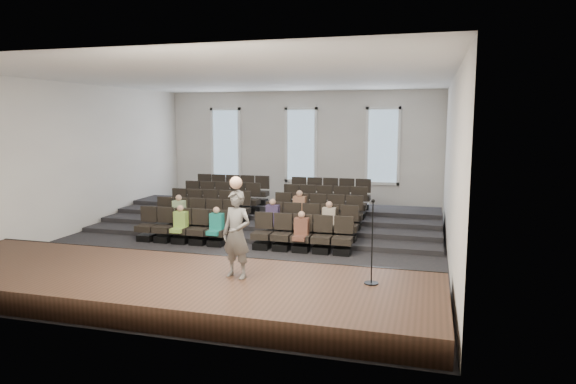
# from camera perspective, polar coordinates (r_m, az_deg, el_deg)

# --- Properties ---
(ground) EXTENTS (14.00, 14.00, 0.00)m
(ground) POSITION_cam_1_polar(r_m,az_deg,el_deg) (16.08, -4.70, -5.63)
(ground) COLOR black
(ground) RESTS_ON ground
(ceiling) EXTENTS (12.00, 14.00, 0.02)m
(ceiling) POSITION_cam_1_polar(r_m,az_deg,el_deg) (15.67, -4.91, 12.47)
(ceiling) COLOR white
(ceiling) RESTS_ON ground
(wall_back) EXTENTS (12.00, 0.04, 5.00)m
(wall_back) POSITION_cam_1_polar(r_m,az_deg,el_deg) (22.37, 1.49, 4.74)
(wall_back) COLOR silver
(wall_back) RESTS_ON ground
(wall_front) EXTENTS (12.00, 0.04, 5.00)m
(wall_front) POSITION_cam_1_polar(r_m,az_deg,el_deg) (9.46, -19.79, -0.33)
(wall_front) COLOR silver
(wall_front) RESTS_ON ground
(wall_left) EXTENTS (0.04, 14.00, 5.00)m
(wall_left) POSITION_cam_1_polar(r_m,az_deg,el_deg) (18.64, -22.45, 3.46)
(wall_left) COLOR silver
(wall_left) RESTS_ON ground
(wall_right) EXTENTS (0.04, 14.00, 5.00)m
(wall_right) POSITION_cam_1_polar(r_m,az_deg,el_deg) (14.70, 17.79, 2.61)
(wall_right) COLOR silver
(wall_right) RESTS_ON ground
(stage) EXTENTS (11.80, 3.60, 0.50)m
(stage) POSITION_cam_1_polar(r_m,az_deg,el_deg) (11.55, -13.66, -10.08)
(stage) COLOR #3E261A
(stage) RESTS_ON ground
(stage_lip) EXTENTS (11.80, 0.06, 0.52)m
(stage_lip) POSITION_cam_1_polar(r_m,az_deg,el_deg) (13.05, -9.83, -7.85)
(stage_lip) COLOR black
(stage_lip) RESTS_ON ground
(risers) EXTENTS (11.80, 4.80, 0.60)m
(risers) POSITION_cam_1_polar(r_m,az_deg,el_deg) (18.97, -1.38, -2.88)
(risers) COLOR black
(risers) RESTS_ON ground
(seating_rows) EXTENTS (6.80, 4.70, 1.67)m
(seating_rows) POSITION_cam_1_polar(r_m,az_deg,el_deg) (17.35, -2.96, -2.29)
(seating_rows) COLOR black
(seating_rows) RESTS_ON ground
(windows) EXTENTS (8.44, 0.10, 3.24)m
(windows) POSITION_cam_1_polar(r_m,az_deg,el_deg) (22.29, 1.45, 5.24)
(windows) COLOR white
(windows) RESTS_ON wall_back
(audience) EXTENTS (5.45, 2.64, 1.10)m
(audience) POSITION_cam_1_polar(r_m,az_deg,el_deg) (15.98, -3.90, -2.82)
(audience) COLOR #8BB648
(audience) RESTS_ON seating_rows
(speaker) EXTENTS (0.77, 0.61, 1.85)m
(speaker) POSITION_cam_1_polar(r_m,az_deg,el_deg) (10.79, -5.73, -4.70)
(speaker) COLOR #5C5A57
(speaker) RESTS_ON stage
(mic_stand) EXTENTS (0.29, 0.29, 1.74)m
(mic_stand) POSITION_cam_1_polar(r_m,az_deg,el_deg) (10.55, 9.29, -7.35)
(mic_stand) COLOR black
(mic_stand) RESTS_ON stage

